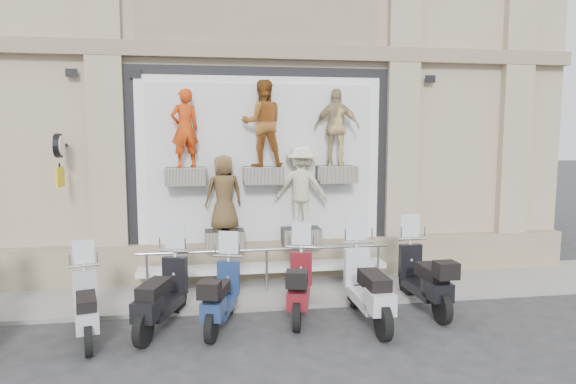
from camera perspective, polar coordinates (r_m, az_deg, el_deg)
name	(u,v)px	position (r m, az deg, el deg)	size (l,w,h in m)	color
ground	(282,332)	(8.55, -0.72, -15.33)	(90.00, 90.00, 0.00)	#29292B
sidewalk	(266,290)	(10.50, -2.44, -10.87)	(16.00, 2.20, 0.08)	gray
building	(245,32)	(15.15, -4.83, 17.29)	(14.00, 8.60, 12.00)	tan
shop_vitrine	(267,171)	(10.70, -2.36, 2.32)	(5.60, 0.90, 4.30)	black
guard_rail	(267,271)	(10.28, -2.38, -8.78)	(5.06, 0.10, 0.93)	#9EA0A5
clock_sign_bracket	(59,153)	(10.68, -24.09, 3.94)	(0.10, 0.80, 1.02)	black
scooter_c	(86,294)	(8.63, -21.57, -10.48)	(0.52, 1.79, 1.46)	#9DA0AB
scooter_d	(161,280)	(8.68, -13.90, -9.51)	(0.58, 2.00, 1.63)	black
scooter_e	(221,283)	(8.61, -7.46, -9.98)	(0.53, 1.83, 1.49)	navy
scooter_f	(299,273)	(9.01, 1.28, -8.98)	(0.56, 1.91, 1.55)	maroon
scooter_g	(368,272)	(8.80, 8.89, -8.78)	(0.62, 2.14, 1.74)	#B5B6BC
scooter_h	(424,265)	(9.65, 14.89, -7.83)	(0.59, 2.03, 1.65)	black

